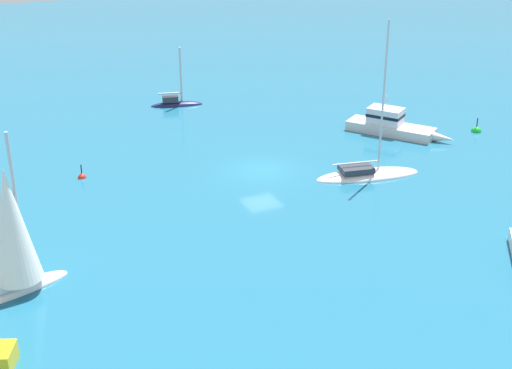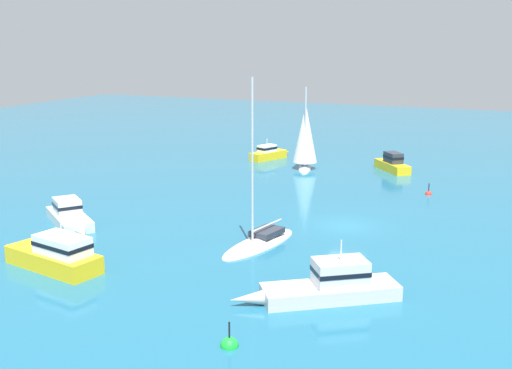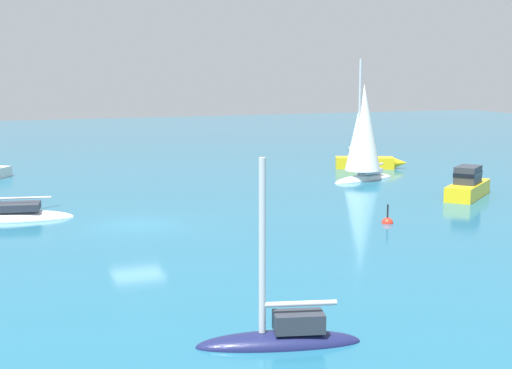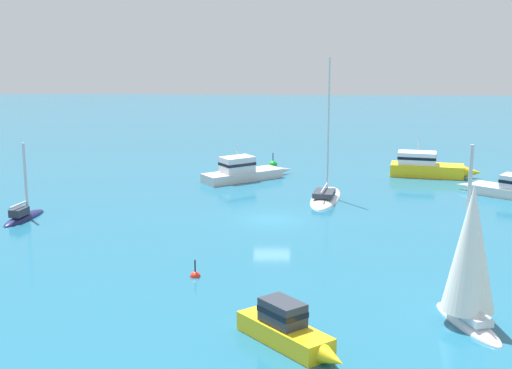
{
  "view_description": "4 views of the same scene",
  "coord_description": "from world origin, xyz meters",
  "views": [
    {
      "loc": [
        41.89,
        -19.88,
        19.05
      ],
      "look_at": [
        6.84,
        -3.6,
        2.27
      ],
      "focal_mm": 50.41,
      "sensor_mm": 36.0,
      "label": 1
    },
    {
      "loc": [
        -10.95,
        41.33,
        12.92
      ],
      "look_at": [
        6.29,
        1.33,
        2.69
      ],
      "focal_mm": 44.1,
      "sensor_mm": 36.0,
      "label": 2
    },
    {
      "loc": [
        -34.87,
        7.26,
        7.52
      ],
      "look_at": [
        2.56,
        -7.23,
        1.23
      ],
      "focal_mm": 51.74,
      "sensor_mm": 36.0,
      "label": 3
    },
    {
      "loc": [
        0.56,
        -50.85,
        13.96
      ],
      "look_at": [
        -1.07,
        -0.96,
        2.68
      ],
      "focal_mm": 54.2,
      "sensor_mm": 36.0,
      "label": 4
    }
  ],
  "objects": [
    {
      "name": "yacht",
      "position": [
        9.09,
        -17.6,
        3.11
      ],
      "size": [
        3.01,
        5.49,
        8.6
      ],
      "rotation": [
        0.0,
        0.0,
        1.87
      ],
      "color": "white",
      "rests_on": "ground"
    },
    {
      "name": "motor_cruiser",
      "position": [
        13.17,
        14.69,
        0.86
      ],
      "size": [
        7.79,
        3.32,
        3.09
      ],
      "rotation": [
        0.0,
        0.0,
        6.08
      ],
      "color": "yellow",
      "rests_on": "ground"
    },
    {
      "name": "ground_plane",
      "position": [
        0.0,
        0.0,
        0.0
      ],
      "size": [
        160.0,
        160.0,
        0.0
      ],
      "primitive_type": "plane",
      "color": "#1E607F"
    },
    {
      "name": "motor_cruiser_1",
      "position": [
        -2.63,
        12.64,
        0.75
      ],
      "size": [
        7.87,
        6.1,
        3.09
      ],
      "rotation": [
        0.0,
        0.0,
        0.61
      ],
      "color": "silver",
      "rests_on": "ground"
    },
    {
      "name": "mooring_buoy",
      "position": [
        -0.15,
        19.16,
        0.01
      ],
      "size": [
        0.82,
        0.82,
        1.54
      ],
      "color": "green",
      "rests_on": "ground"
    },
    {
      "name": "sailboat",
      "position": [
        -17.01,
        -0.39,
        0.2
      ],
      "size": [
        2.25,
        4.74,
        5.58
      ],
      "rotation": [
        0.0,
        0.0,
        1.32
      ],
      "color": "#191E4C",
      "rests_on": "ground"
    },
    {
      "name": "launch",
      "position": [
        0.91,
        -20.18,
        0.71
      ],
      "size": [
        4.75,
        5.45,
        1.88
      ],
      "rotation": [
        0.0,
        0.0,
        5.4
      ],
      "color": "yellow",
      "rests_on": "ground"
    },
    {
      "name": "powerboat",
      "position": [
        18.08,
        7.34,
        0.64
      ],
      "size": [
        6.64,
        5.55,
        1.75
      ],
      "rotation": [
        0.0,
        0.0,
        2.49
      ],
      "color": "silver",
      "rests_on": "ground"
    },
    {
      "name": "sloop",
      "position": [
        3.98,
        6.11,
        0.12
      ],
      "size": [
        3.49,
        7.62,
        11.07
      ],
      "rotation": [
        0.0,
        0.0,
        1.37
      ],
      "color": "white",
      "rests_on": "ground"
    },
    {
      "name": "channel_buoy",
      "position": [
        -3.98,
        -11.65,
        0.01
      ],
      "size": [
        0.58,
        0.58,
        1.23
      ],
      "color": "red",
      "rests_on": "ground"
    }
  ]
}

